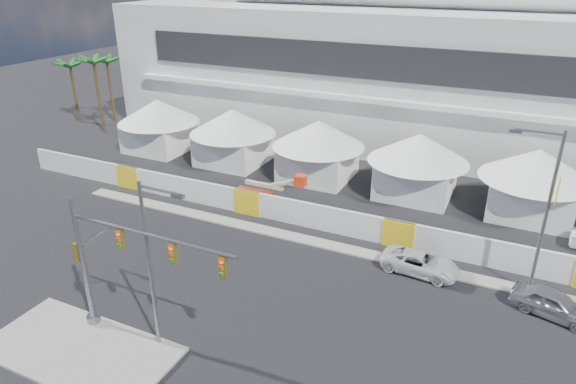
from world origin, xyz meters
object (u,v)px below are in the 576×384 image
at_px(pickup_curb, 420,263).
at_px(streetlight_curb, 544,204).
at_px(boom_lift, 259,194).
at_px(traffic_mast, 112,266).
at_px(streetlight_median, 152,257).
at_px(sedan_silver, 554,304).

bearing_deg(pickup_curb, streetlight_curb, -80.67).
xyz_separation_m(pickup_curb, streetlight_curb, (6.23, 0.61, 5.22)).
xyz_separation_m(streetlight_curb, boom_lift, (-20.37, 3.96, -5.03)).
distance_m(streetlight_curb, boom_lift, 21.35).
height_order(traffic_mast, boom_lift, traffic_mast).
distance_m(pickup_curb, streetlight_median, 17.12).
relative_size(streetlight_median, streetlight_curb, 0.89).
bearing_deg(streetlight_median, boom_lift, 101.90).
bearing_deg(pickup_curb, sedan_silver, -95.32).
height_order(pickup_curb, traffic_mast, traffic_mast).
bearing_deg(streetlight_curb, boom_lift, 168.99).
distance_m(traffic_mast, streetlight_curb, 23.57).
height_order(sedan_silver, streetlight_median, streetlight_median).
height_order(traffic_mast, streetlight_curb, streetlight_curb).
bearing_deg(traffic_mast, sedan_silver, 29.36).
distance_m(traffic_mast, boom_lift, 17.83).
xyz_separation_m(sedan_silver, streetlight_median, (-18.21, -11.46, 4.59)).
xyz_separation_m(traffic_mast, streetlight_median, (2.52, 0.20, 1.06)).
bearing_deg(traffic_mast, pickup_curb, 44.72).
height_order(sedan_silver, boom_lift, boom_lift).
xyz_separation_m(sedan_silver, streetlight_curb, (-1.48, 1.84, 5.13)).
height_order(streetlight_median, streetlight_curb, streetlight_curb).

